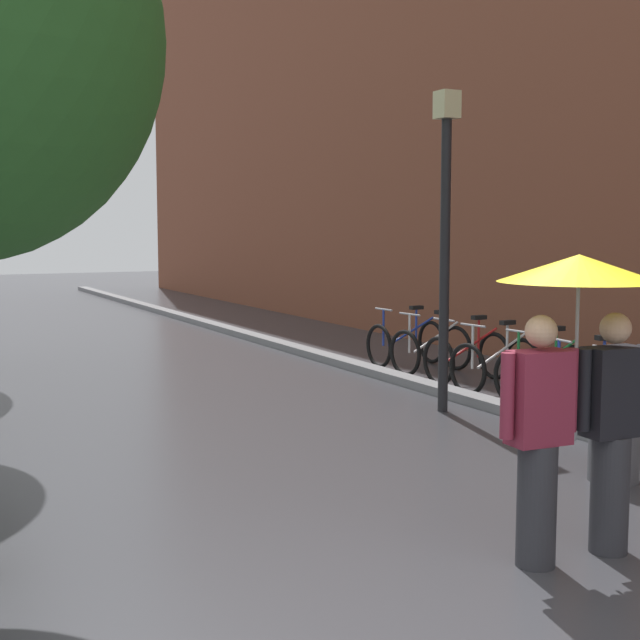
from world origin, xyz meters
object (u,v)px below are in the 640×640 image
object	(u,v)px
couple_under_umbrella	(577,362)
parked_bicycle_0	(636,396)
parked_bicycle_6	(406,342)
street_lamp_post	(445,224)
parked_bicycle_1	(589,385)
litter_bin	(615,433)
parked_bicycle_4	(467,357)
parked_bicycle_2	(544,373)
parked_bicycle_3	(496,364)
parked_bicycle_5	(431,349)

from	to	relation	value
couple_under_umbrella	parked_bicycle_0	bearing A→B (deg)	37.75
parked_bicycle_6	street_lamp_post	bearing A→B (deg)	-115.39
parked_bicycle_1	litter_bin	size ratio (longest dim) A/B	1.36
street_lamp_post	litter_bin	bearing A→B (deg)	-96.69
parked_bicycle_1	parked_bicycle_4	xyz separation A→B (m)	(0.11, 2.52, 0.00)
parked_bicycle_4	litter_bin	xyz separation A→B (m)	(-1.82, -4.59, 0.05)
street_lamp_post	litter_bin	size ratio (longest dim) A/B	4.47
parked_bicycle_2	parked_bicycle_4	world-z (taller)	same
street_lamp_post	parked_bicycle_3	bearing A→B (deg)	28.07
parked_bicycle_0	couple_under_umbrella	bearing A→B (deg)	-142.25
parked_bicycle_5	couple_under_umbrella	bearing A→B (deg)	-117.11
parked_bicycle_3	litter_bin	size ratio (longest dim) A/B	1.35
litter_bin	parked_bicycle_5	bearing A→B (deg)	71.67
street_lamp_post	litter_bin	distance (m)	3.63
couple_under_umbrella	parked_bicycle_5	bearing A→B (deg)	62.89
litter_bin	couple_under_umbrella	bearing A→B (deg)	-143.03
parked_bicycle_4	couple_under_umbrella	size ratio (longest dim) A/B	0.55
parked_bicycle_2	street_lamp_post	world-z (taller)	street_lamp_post
parked_bicycle_1	parked_bicycle_3	bearing A→B (deg)	88.61
parked_bicycle_1	couple_under_umbrella	bearing A→B (deg)	-135.30
parked_bicycle_1	litter_bin	distance (m)	2.68
couple_under_umbrella	street_lamp_post	bearing A→B (deg)	65.39
parked_bicycle_0	parked_bicycle_2	bearing A→B (deg)	84.89
parked_bicycle_2	parked_bicycle_6	distance (m)	3.31
parked_bicycle_1	litter_bin	world-z (taller)	parked_bicycle_1
parked_bicycle_3	litter_bin	distance (m)	4.23
parked_bicycle_4	parked_bicycle_6	bearing A→B (deg)	87.93
parked_bicycle_5	parked_bicycle_0	bearing A→B (deg)	-91.82
parked_bicycle_0	parked_bicycle_3	world-z (taller)	same
parked_bicycle_5	couple_under_umbrella	distance (m)	7.61
street_lamp_post	parked_bicycle_0	bearing A→B (deg)	-53.08
parked_bicycle_2	parked_bicycle_4	size ratio (longest dim) A/B	0.99
parked_bicycle_4	couple_under_umbrella	distance (m)	6.82
parked_bicycle_1	parked_bicycle_4	world-z (taller)	same
parked_bicycle_3	couple_under_umbrella	world-z (taller)	couple_under_umbrella
litter_bin	parked_bicycle_1	bearing A→B (deg)	50.53
parked_bicycle_0	street_lamp_post	world-z (taller)	street_lamp_post
parked_bicycle_3	parked_bicycle_4	bearing A→B (deg)	84.50
parked_bicycle_6	litter_bin	distance (m)	6.58
parked_bicycle_2	parked_bicycle_5	distance (m)	2.50
parked_bicycle_0	parked_bicycle_1	xyz separation A→B (m)	(0.01, 0.73, 0.00)
parked_bicycle_5	parked_bicycle_6	distance (m)	0.81
parked_bicycle_2	parked_bicycle_5	xyz separation A→B (m)	(-0.02, 2.50, 0.00)
parked_bicycle_1	parked_bicycle_3	distance (m)	1.78
parked_bicycle_1	parked_bicycle_2	distance (m)	0.94
street_lamp_post	parked_bicycle_1	bearing A→B (deg)	-37.77
parked_bicycle_0	parked_bicycle_5	distance (m)	4.16
parked_bicycle_0	litter_bin	distance (m)	2.16
parked_bicycle_4	litter_bin	size ratio (longest dim) A/B	1.31
parked_bicycle_5	street_lamp_post	distance (m)	3.37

